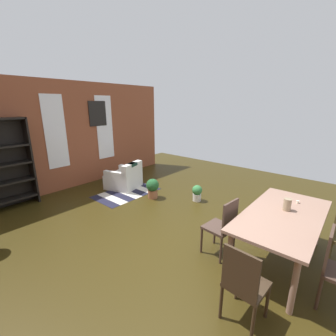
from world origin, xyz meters
The scene contains 14 objects.
ground_plane centered at (0.00, 0.00, 0.00)m, with size 10.99×10.99×0.00m, color #342A0D.
back_wall_brick centered at (0.00, 4.29, 1.46)m, with size 7.41×0.12×2.91m, color brown.
window_pane_1 centered at (0.00, 4.22, 1.60)m, with size 0.55×0.02×1.89m, color white.
window_pane_2 centered at (1.50, 4.22, 1.60)m, with size 0.55×0.02×1.89m, color white.
dining_table centered at (0.77, -1.17, 0.69)m, with size 1.95×0.97×0.78m.
vase_on_table centered at (0.92, -1.17, 0.87)m, with size 0.11×0.11×0.18m, color #998466.
tealight_candle_0 centered at (1.30, -1.24, 0.80)m, with size 0.04×0.04×0.04m, color silver.
dining_chair_head_left centered at (-0.58, -1.17, 0.51)m, with size 0.42×0.42×0.95m.
dining_chair_far_left centered at (0.32, -0.46, 0.51)m, with size 0.44×0.44×0.95m.
armchair_white centered at (1.25, 3.06, 0.28)m, with size 0.99×0.99×0.75m.
potted_plant_by_shelf centered at (1.24, 1.94, 0.27)m, with size 0.32×0.32×0.50m.
potted_plant_window centered at (1.81, 0.98, 0.22)m, with size 0.24×0.24×0.40m.
striped_rug centered at (1.01, 2.69, 0.00)m, with size 1.67×0.99×0.01m.
framed_picture centered at (1.28, 4.21, 2.03)m, with size 0.56×0.03×0.72m, color black.
Camera 1 is at (-2.55, -1.82, 2.30)m, focal length 24.07 mm.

